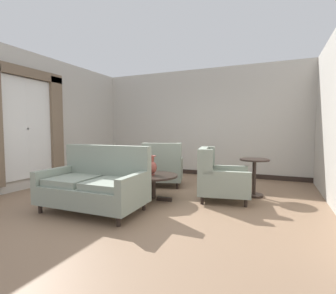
{
  "coord_description": "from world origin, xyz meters",
  "views": [
    {
      "loc": [
        2.05,
        -3.82,
        1.3
      ],
      "look_at": [
        0.1,
        0.7,
        0.95
      ],
      "focal_mm": 26.7,
      "sensor_mm": 36.0,
      "label": 1
    }
  ],
  "objects_px": {
    "coffee_table": "(153,179)",
    "armchair_far_left": "(163,168)",
    "porcelain_vase": "(152,167)",
    "armchair_near_window": "(219,178)",
    "settee": "(95,185)",
    "side_table": "(254,174)"
  },
  "relations": [
    {
      "from": "coffee_table",
      "to": "side_table",
      "type": "xyz_separation_m",
      "value": [
        1.69,
        1.01,
        0.06
      ]
    },
    {
      "from": "porcelain_vase",
      "to": "armchair_near_window",
      "type": "relative_size",
      "value": 0.35
    },
    {
      "from": "coffee_table",
      "to": "armchair_far_left",
      "type": "distance_m",
      "value": 1.14
    },
    {
      "from": "porcelain_vase",
      "to": "side_table",
      "type": "bearing_deg",
      "value": 31.11
    },
    {
      "from": "porcelain_vase",
      "to": "armchair_near_window",
      "type": "distance_m",
      "value": 1.25
    },
    {
      "from": "coffee_table",
      "to": "porcelain_vase",
      "type": "height_order",
      "value": "porcelain_vase"
    },
    {
      "from": "coffee_table",
      "to": "settee",
      "type": "height_order",
      "value": "settee"
    },
    {
      "from": "armchair_far_left",
      "to": "side_table",
      "type": "relative_size",
      "value": 1.43
    },
    {
      "from": "coffee_table",
      "to": "armchair_far_left",
      "type": "relative_size",
      "value": 0.86
    },
    {
      "from": "armchair_near_window",
      "to": "side_table",
      "type": "relative_size",
      "value": 1.4
    },
    {
      "from": "porcelain_vase",
      "to": "armchair_far_left",
      "type": "height_order",
      "value": "armchair_far_left"
    },
    {
      "from": "settee",
      "to": "armchair_far_left",
      "type": "relative_size",
      "value": 1.57
    },
    {
      "from": "coffee_table",
      "to": "porcelain_vase",
      "type": "xyz_separation_m",
      "value": [
        -0.01,
        -0.02,
        0.23
      ]
    },
    {
      "from": "armchair_far_left",
      "to": "side_table",
      "type": "height_order",
      "value": "armchair_far_left"
    },
    {
      "from": "armchair_far_left",
      "to": "porcelain_vase",
      "type": "bearing_deg",
      "value": 87.98
    },
    {
      "from": "settee",
      "to": "armchair_near_window",
      "type": "bearing_deg",
      "value": 37.58
    },
    {
      "from": "settee",
      "to": "armchair_far_left",
      "type": "height_order",
      "value": "settee"
    },
    {
      "from": "coffee_table",
      "to": "armchair_far_left",
      "type": "xyz_separation_m",
      "value": [
        -0.3,
        1.1,
        0.04
      ]
    },
    {
      "from": "settee",
      "to": "armchair_near_window",
      "type": "xyz_separation_m",
      "value": [
        1.7,
        1.37,
        -0.01
      ]
    },
    {
      "from": "settee",
      "to": "armchair_far_left",
      "type": "xyz_separation_m",
      "value": [
        0.28,
        2.0,
        0.01
      ]
    },
    {
      "from": "coffee_table",
      "to": "side_table",
      "type": "distance_m",
      "value": 1.97
    },
    {
      "from": "porcelain_vase",
      "to": "settee",
      "type": "relative_size",
      "value": 0.21
    }
  ]
}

